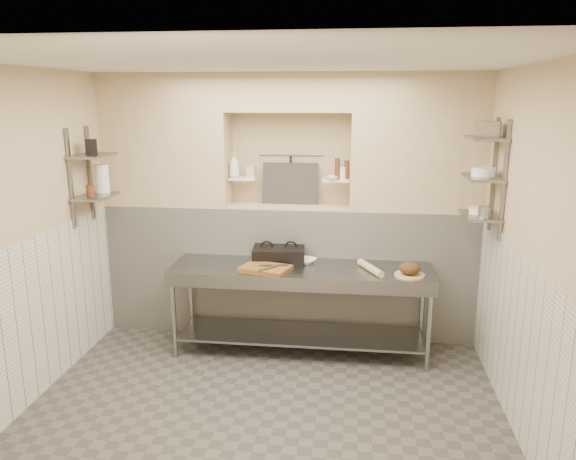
% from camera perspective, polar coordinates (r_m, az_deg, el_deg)
% --- Properties ---
extents(floor, '(4.00, 3.90, 0.10)m').
position_cam_1_polar(floor, '(4.94, -2.51, -18.50)').
color(floor, '#4E4A45').
rests_on(floor, ground).
extents(ceiling, '(4.00, 3.90, 0.10)m').
position_cam_1_polar(ceiling, '(4.20, -2.93, 17.38)').
color(ceiling, silver).
rests_on(ceiling, ground).
extents(wall_left, '(0.10, 3.90, 2.80)m').
position_cam_1_polar(wall_left, '(5.11, -26.02, -1.09)').
color(wall_left, '#C3AF8C').
rests_on(wall_left, ground).
extents(wall_right, '(0.10, 3.90, 2.80)m').
position_cam_1_polar(wall_right, '(4.49, 24.08, -2.74)').
color(wall_right, '#C3AF8C').
rests_on(wall_right, ground).
extents(wall_back, '(4.00, 0.10, 2.80)m').
position_cam_1_polar(wall_back, '(6.28, 0.38, 2.78)').
color(wall_back, '#C3AF8C').
rests_on(wall_back, ground).
extents(wall_front, '(4.00, 0.10, 2.80)m').
position_cam_1_polar(wall_front, '(2.53, -10.61, -14.10)').
color(wall_front, '#C3AF8C').
rests_on(wall_front, ground).
extents(backwall_lower, '(4.00, 0.40, 1.40)m').
position_cam_1_polar(backwall_lower, '(6.21, 0.10, -4.01)').
color(backwall_lower, silver).
rests_on(backwall_lower, floor).
extents(alcove_sill, '(1.30, 0.40, 0.02)m').
position_cam_1_polar(alcove_sill, '(6.03, 0.11, 2.44)').
color(alcove_sill, '#C3AF8C').
rests_on(alcove_sill, backwall_lower).
extents(backwall_pillar_left, '(1.35, 0.40, 1.40)m').
position_cam_1_polar(backwall_pillar_left, '(6.24, -12.21, 8.90)').
color(backwall_pillar_left, '#C3AF8C').
rests_on(backwall_pillar_left, backwall_lower).
extents(backwall_pillar_right, '(1.35, 0.40, 1.40)m').
position_cam_1_polar(backwall_pillar_right, '(5.93, 13.08, 8.63)').
color(backwall_pillar_right, '#C3AF8C').
rests_on(backwall_pillar_right, backwall_lower).
extents(backwall_header, '(1.30, 0.40, 0.40)m').
position_cam_1_polar(backwall_header, '(5.92, 0.11, 13.81)').
color(backwall_header, '#C3AF8C').
rests_on(backwall_header, backwall_lower).
extents(wainscot_left, '(0.02, 3.90, 1.40)m').
position_cam_1_polar(wainscot_left, '(5.28, -24.68, -8.50)').
color(wainscot_left, silver).
rests_on(wainscot_left, floor).
extents(wainscot_right, '(0.02, 3.90, 1.40)m').
position_cam_1_polar(wainscot_right, '(4.70, 22.54, -10.95)').
color(wainscot_right, silver).
rests_on(wainscot_right, floor).
extents(alcove_shelf_left, '(0.28, 0.16, 0.02)m').
position_cam_1_polar(alcove_shelf_left, '(6.07, -4.61, 5.23)').
color(alcove_shelf_left, white).
rests_on(alcove_shelf_left, backwall_lower).
extents(alcove_shelf_right, '(0.28, 0.16, 0.02)m').
position_cam_1_polar(alcove_shelf_right, '(5.95, 4.91, 5.06)').
color(alcove_shelf_right, white).
rests_on(alcove_shelf_right, backwall_lower).
extents(utensil_rail, '(0.70, 0.02, 0.02)m').
position_cam_1_polar(utensil_rail, '(6.12, 0.30, 7.71)').
color(utensil_rail, gray).
rests_on(utensil_rail, wall_back).
extents(hanging_steel, '(0.02, 0.02, 0.30)m').
position_cam_1_polar(hanging_steel, '(6.12, 0.28, 6.10)').
color(hanging_steel, black).
rests_on(hanging_steel, utensil_rail).
extents(splash_panel, '(0.60, 0.08, 0.45)m').
position_cam_1_polar(splash_panel, '(6.09, 0.22, 4.74)').
color(splash_panel, '#383330').
rests_on(splash_panel, alcove_sill).
extents(shelf_rail_left_a, '(0.03, 0.03, 0.95)m').
position_cam_1_polar(shelf_rail_left_a, '(6.06, -19.45, 5.46)').
color(shelf_rail_left_a, slate).
rests_on(shelf_rail_left_a, wall_left).
extents(shelf_rail_left_b, '(0.03, 0.03, 0.95)m').
position_cam_1_polar(shelf_rail_left_b, '(5.71, -21.22, 4.87)').
color(shelf_rail_left_b, slate).
rests_on(shelf_rail_left_b, wall_left).
extents(wall_shelf_left_lower, '(0.30, 0.50, 0.02)m').
position_cam_1_polar(wall_shelf_left_lower, '(5.86, -18.98, 3.26)').
color(wall_shelf_left_lower, slate).
rests_on(wall_shelf_left_lower, wall_left).
extents(wall_shelf_left_upper, '(0.30, 0.50, 0.03)m').
position_cam_1_polar(wall_shelf_left_upper, '(5.80, -19.28, 7.15)').
color(wall_shelf_left_upper, slate).
rests_on(wall_shelf_left_upper, wall_left).
extents(shelf_rail_right_a, '(0.03, 0.03, 1.05)m').
position_cam_1_polar(shelf_rail_right_a, '(5.57, 20.14, 5.29)').
color(shelf_rail_right_a, slate).
rests_on(shelf_rail_right_a, wall_right).
extents(shelf_rail_right_b, '(0.03, 0.03, 1.05)m').
position_cam_1_polar(shelf_rail_right_b, '(5.18, 21.10, 4.66)').
color(shelf_rail_right_b, slate).
rests_on(shelf_rail_right_b, wall_right).
extents(wall_shelf_right_lower, '(0.30, 0.50, 0.02)m').
position_cam_1_polar(wall_shelf_right_lower, '(5.40, 18.91, 1.38)').
color(wall_shelf_right_lower, slate).
rests_on(wall_shelf_right_lower, wall_right).
extents(wall_shelf_right_mid, '(0.30, 0.50, 0.02)m').
position_cam_1_polar(wall_shelf_right_mid, '(5.35, 19.19, 5.05)').
color(wall_shelf_right_mid, slate).
rests_on(wall_shelf_right_mid, wall_right).
extents(wall_shelf_right_upper, '(0.30, 0.50, 0.03)m').
position_cam_1_polar(wall_shelf_right_upper, '(5.31, 19.48, 8.79)').
color(wall_shelf_right_upper, slate).
rests_on(wall_shelf_right_upper, wall_right).
extents(prep_table, '(2.60, 0.70, 0.90)m').
position_cam_1_polar(prep_table, '(5.67, 1.31, -6.34)').
color(prep_table, gray).
rests_on(prep_table, floor).
extents(panini_press, '(0.56, 0.43, 0.14)m').
position_cam_1_polar(panini_press, '(5.81, -0.93, -2.43)').
color(panini_press, black).
rests_on(panini_press, prep_table).
extents(cutting_board, '(0.53, 0.44, 0.04)m').
position_cam_1_polar(cutting_board, '(5.50, -2.30, -3.94)').
color(cutting_board, brown).
rests_on(cutting_board, prep_table).
extents(knife_blade, '(0.28, 0.08, 0.01)m').
position_cam_1_polar(knife_blade, '(5.50, -1.46, -3.61)').
color(knife_blade, gray).
rests_on(knife_blade, cutting_board).
extents(tongs, '(0.17, 0.20, 0.02)m').
position_cam_1_polar(tongs, '(5.41, -1.98, -3.83)').
color(tongs, gray).
rests_on(tongs, cutting_board).
extents(mixing_bowl, '(0.27, 0.27, 0.05)m').
position_cam_1_polar(mixing_bowl, '(5.74, 1.85, -3.14)').
color(mixing_bowl, white).
rests_on(mixing_bowl, prep_table).
extents(rolling_pin, '(0.26, 0.43, 0.07)m').
position_cam_1_polar(rolling_pin, '(5.52, 8.36, -3.83)').
color(rolling_pin, beige).
rests_on(rolling_pin, prep_table).
extents(bread_board, '(0.28, 0.28, 0.02)m').
position_cam_1_polar(bread_board, '(5.46, 12.23, -4.49)').
color(bread_board, beige).
rests_on(bread_board, prep_table).
extents(bread_loaf, '(0.20, 0.20, 0.12)m').
position_cam_1_polar(bread_loaf, '(5.44, 12.26, -3.80)').
color(bread_loaf, '#4C2D19').
rests_on(bread_loaf, bread_board).
extents(bottle_soap, '(0.11, 0.11, 0.27)m').
position_cam_1_polar(bottle_soap, '(6.02, -5.48, 6.55)').
color(bottle_soap, white).
rests_on(bottle_soap, alcove_shelf_left).
extents(jar_alcove, '(0.08, 0.08, 0.12)m').
position_cam_1_polar(jar_alcove, '(6.08, -3.80, 5.98)').
color(jar_alcove, '#C3AF8C').
rests_on(jar_alcove, alcove_shelf_left).
extents(bowl_alcove, '(0.14, 0.14, 0.04)m').
position_cam_1_polar(bowl_alcove, '(5.89, 4.48, 5.31)').
color(bowl_alcove, white).
rests_on(bowl_alcove, alcove_shelf_right).
extents(condiment_a, '(0.05, 0.05, 0.20)m').
position_cam_1_polar(condiment_a, '(5.95, 5.98, 6.13)').
color(condiment_a, '#552A19').
rests_on(condiment_a, alcove_shelf_right).
extents(condiment_b, '(0.06, 0.06, 0.22)m').
position_cam_1_polar(condiment_b, '(5.93, 5.04, 6.23)').
color(condiment_b, '#552A19').
rests_on(condiment_b, alcove_shelf_right).
extents(condiment_c, '(0.07, 0.07, 0.13)m').
position_cam_1_polar(condiment_c, '(5.96, 5.57, 5.81)').
color(condiment_c, white).
rests_on(condiment_c, alcove_shelf_right).
extents(jug_left, '(0.14, 0.14, 0.28)m').
position_cam_1_polar(jug_left, '(5.98, -18.38, 4.99)').
color(jug_left, white).
rests_on(jug_left, wall_shelf_left_lower).
extents(jar_left, '(0.08, 0.08, 0.12)m').
position_cam_1_polar(jar_left, '(5.76, -19.44, 3.79)').
color(jar_left, '#552A19').
rests_on(jar_left, wall_shelf_left_lower).
extents(box_left_upper, '(0.14, 0.14, 0.15)m').
position_cam_1_polar(box_left_upper, '(5.79, -19.35, 7.99)').
color(box_left_upper, black).
rests_on(box_left_upper, wall_shelf_left_upper).
extents(bowl_right, '(0.19, 0.19, 0.06)m').
position_cam_1_polar(bowl_right, '(5.43, 18.87, 1.88)').
color(bowl_right, white).
rests_on(bowl_right, wall_shelf_right_lower).
extents(canister_right, '(0.11, 0.11, 0.11)m').
position_cam_1_polar(canister_right, '(5.23, 19.32, 1.71)').
color(canister_right, gray).
rests_on(canister_right, wall_shelf_right_lower).
extents(bowl_right_mid, '(0.21, 0.21, 0.08)m').
position_cam_1_polar(bowl_right_mid, '(5.34, 19.23, 5.60)').
color(bowl_right_mid, white).
rests_on(bowl_right_mid, wall_shelf_right_mid).
extents(basket_right, '(0.19, 0.23, 0.13)m').
position_cam_1_polar(basket_right, '(5.29, 19.59, 9.63)').
color(basket_right, gray).
rests_on(basket_right, wall_shelf_right_upper).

